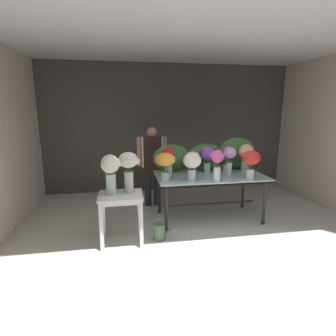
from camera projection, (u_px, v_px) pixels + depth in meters
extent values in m
plane|color=beige|center=(186.00, 217.00, 4.75)|extent=(8.08, 8.08, 0.00)
cube|color=#4C4742|center=(168.00, 129.00, 6.20)|extent=(5.74, 0.12, 2.87)
cube|color=silver|center=(189.00, 40.00, 4.11)|extent=(5.86, 3.79, 0.12)
cube|color=#AAC7CD|center=(210.00, 175.00, 4.55)|extent=(1.84, 0.99, 0.02)
cylinder|color=#2D2D33|center=(166.00, 209.00, 4.12)|extent=(0.05, 0.05, 0.77)
sphere|color=#2D2D33|center=(166.00, 230.00, 4.19)|extent=(0.07, 0.07, 0.07)
cylinder|color=#2D2D33|center=(264.00, 202.00, 4.39)|extent=(0.05, 0.05, 0.77)
sphere|color=#2D2D33|center=(263.00, 222.00, 4.46)|extent=(0.07, 0.07, 0.07)
cylinder|color=#2D2D33|center=(159.00, 193.00, 4.88)|extent=(0.05, 0.05, 0.77)
sphere|color=#2D2D33|center=(159.00, 211.00, 4.95)|extent=(0.07, 0.07, 0.07)
cylinder|color=#2D2D33|center=(243.00, 189.00, 5.15)|extent=(0.05, 0.05, 0.77)
sphere|color=#2D2D33|center=(242.00, 206.00, 5.22)|extent=(0.07, 0.07, 0.07)
cylinder|color=#2D2D33|center=(209.00, 204.00, 4.66)|extent=(1.64, 0.03, 0.03)
cube|color=white|center=(121.00, 195.00, 3.73)|extent=(0.61, 0.52, 0.03)
cube|color=white|center=(121.00, 198.00, 3.74)|extent=(0.55, 0.46, 0.06)
cube|color=white|center=(101.00, 227.00, 3.56)|extent=(0.05, 0.05, 0.69)
cube|color=white|center=(141.00, 224.00, 3.64)|extent=(0.05, 0.05, 0.69)
cube|color=white|center=(104.00, 215.00, 3.98)|extent=(0.05, 0.05, 0.69)
cube|color=white|center=(139.00, 212.00, 4.07)|extent=(0.05, 0.05, 0.69)
cylinder|color=#232328|center=(148.00, 186.00, 5.26)|extent=(0.12, 0.12, 0.79)
cylinder|color=#232328|center=(157.00, 186.00, 5.29)|extent=(0.12, 0.12, 0.79)
cube|color=silver|center=(152.00, 152.00, 5.12)|extent=(0.40, 0.22, 0.57)
cube|color=black|center=(153.00, 155.00, 5.02)|extent=(0.34, 0.02, 0.69)
cylinder|color=tan|center=(139.00, 152.00, 5.08)|extent=(0.09, 0.09, 0.55)
cylinder|color=tan|center=(164.00, 151.00, 5.16)|extent=(0.09, 0.09, 0.55)
sphere|color=tan|center=(152.00, 132.00, 5.04)|extent=(0.20, 0.20, 0.20)
ellipsoid|color=brown|center=(152.00, 129.00, 5.05)|extent=(0.15, 0.15, 0.09)
ellipsoid|color=#387033|center=(172.00, 158.00, 4.75)|extent=(0.66, 0.30, 0.49)
ellipsoid|color=#387033|center=(206.00, 157.00, 4.86)|extent=(0.67, 0.24, 0.49)
ellipsoid|color=#387033|center=(237.00, 153.00, 4.94)|extent=(0.71, 0.32, 0.59)
cylinder|color=silver|center=(192.00, 170.00, 4.46)|extent=(0.11, 0.11, 0.20)
cylinder|color=#9EBCB2|center=(192.00, 173.00, 4.47)|extent=(0.10, 0.10, 0.08)
cylinder|color=#2D6028|center=(194.00, 167.00, 4.45)|extent=(0.01, 0.01, 0.28)
cylinder|color=#2D6028|center=(192.00, 167.00, 4.47)|extent=(0.01, 0.01, 0.28)
cylinder|color=#2D6028|center=(191.00, 167.00, 4.44)|extent=(0.01, 0.01, 0.28)
cylinder|color=#2D6028|center=(193.00, 168.00, 4.42)|extent=(0.01, 0.01, 0.28)
ellipsoid|color=#EFB2BC|center=(193.00, 156.00, 4.40)|extent=(0.23, 0.23, 0.16)
sphere|color=#EFB2BC|center=(188.00, 158.00, 4.38)|extent=(0.07, 0.07, 0.07)
sphere|color=#EFB2BC|center=(196.00, 157.00, 4.40)|extent=(0.07, 0.07, 0.07)
cylinder|color=silver|center=(192.00, 175.00, 4.14)|extent=(0.12, 0.12, 0.19)
cylinder|color=#9EBCB2|center=(192.00, 178.00, 4.15)|extent=(0.11, 0.11, 0.08)
cylinder|color=#477F3D|center=(194.00, 173.00, 4.14)|extent=(0.01, 0.01, 0.25)
cylinder|color=#477F3D|center=(191.00, 173.00, 4.14)|extent=(0.01, 0.01, 0.25)
cylinder|color=#477F3D|center=(192.00, 173.00, 4.11)|extent=(0.01, 0.01, 0.25)
ellipsoid|color=white|center=(192.00, 160.00, 4.09)|extent=(0.28, 0.28, 0.24)
sphere|color=white|center=(186.00, 159.00, 4.09)|extent=(0.10, 0.10, 0.10)
sphere|color=white|center=(198.00, 159.00, 4.08)|extent=(0.09, 0.09, 0.09)
ellipsoid|color=#477F3D|center=(190.00, 168.00, 4.12)|extent=(0.10, 0.09, 0.03)
cylinder|color=silver|center=(217.00, 174.00, 4.11)|extent=(0.11, 0.11, 0.23)
cylinder|color=#9EBCB2|center=(217.00, 178.00, 4.13)|extent=(0.10, 0.10, 0.10)
cylinder|color=#477F3D|center=(218.00, 171.00, 4.11)|extent=(0.01, 0.01, 0.32)
cylinder|color=#477F3D|center=(217.00, 170.00, 4.13)|extent=(0.01, 0.01, 0.32)
cylinder|color=#477F3D|center=(215.00, 171.00, 4.10)|extent=(0.01, 0.01, 0.32)
cylinder|color=#477F3D|center=(218.00, 171.00, 4.09)|extent=(0.01, 0.01, 0.32)
ellipsoid|color=#E54C9E|center=(218.00, 156.00, 4.05)|extent=(0.19, 0.19, 0.20)
sphere|color=#E54C9E|center=(212.00, 155.00, 4.04)|extent=(0.07, 0.07, 0.07)
sphere|color=#E54C9E|center=(221.00, 156.00, 4.06)|extent=(0.05, 0.05, 0.05)
ellipsoid|color=#2D6028|center=(215.00, 165.00, 4.12)|extent=(0.11, 0.09, 0.03)
cylinder|color=silver|center=(227.00, 168.00, 4.71)|extent=(0.12, 0.12, 0.14)
cylinder|color=#9EBCB2|center=(226.00, 171.00, 4.72)|extent=(0.11, 0.11, 0.06)
cylinder|color=#477F3D|center=(228.00, 164.00, 4.70)|extent=(0.01, 0.01, 0.26)
cylinder|color=#477F3D|center=(226.00, 164.00, 4.71)|extent=(0.01, 0.01, 0.26)
cylinder|color=#477F3D|center=(225.00, 165.00, 4.69)|extent=(0.01, 0.01, 0.26)
cylinder|color=#477F3D|center=(227.00, 165.00, 4.67)|extent=(0.01, 0.01, 0.26)
ellipsoid|color=#D1338E|center=(227.00, 153.00, 4.65)|extent=(0.20, 0.20, 0.25)
sphere|color=#D1338E|center=(231.00, 153.00, 4.67)|extent=(0.10, 0.10, 0.10)
cylinder|color=silver|center=(165.00, 177.00, 4.13)|extent=(0.14, 0.14, 0.15)
cylinder|color=#9EBCB2|center=(165.00, 179.00, 4.14)|extent=(0.13, 0.13, 0.06)
cylinder|color=#2D6028|center=(167.00, 172.00, 4.11)|extent=(0.01, 0.01, 0.28)
cylinder|color=#2D6028|center=(164.00, 172.00, 4.13)|extent=(0.01, 0.01, 0.28)
cylinder|color=#2D6028|center=(165.00, 172.00, 4.10)|extent=(0.01, 0.01, 0.28)
ellipsoid|color=orange|center=(165.00, 159.00, 4.07)|extent=(0.31, 0.31, 0.20)
sphere|color=orange|center=(170.00, 160.00, 4.11)|extent=(0.09, 0.09, 0.09)
ellipsoid|color=#2D6028|center=(163.00, 171.00, 4.07)|extent=(0.10, 0.09, 0.03)
cylinder|color=silver|center=(250.00, 174.00, 4.25)|extent=(0.13, 0.13, 0.16)
cylinder|color=#9EBCB2|center=(250.00, 177.00, 4.26)|extent=(0.12, 0.12, 0.07)
cylinder|color=#387033|center=(252.00, 170.00, 4.24)|extent=(0.01, 0.01, 0.27)
cylinder|color=#387033|center=(248.00, 170.00, 4.26)|extent=(0.01, 0.01, 0.27)
cylinder|color=#387033|center=(250.00, 171.00, 4.21)|extent=(0.01, 0.01, 0.27)
ellipsoid|color=red|center=(251.00, 157.00, 4.20)|extent=(0.29, 0.29, 0.23)
sphere|color=red|center=(247.00, 159.00, 4.18)|extent=(0.08, 0.08, 0.08)
cylinder|color=silver|center=(168.00, 171.00, 4.43)|extent=(0.13, 0.13, 0.18)
cylinder|color=#9EBCB2|center=(168.00, 174.00, 4.44)|extent=(0.12, 0.12, 0.08)
cylinder|color=#2D6028|center=(170.00, 167.00, 4.42)|extent=(0.01, 0.01, 0.29)
cylinder|color=#2D6028|center=(168.00, 167.00, 4.44)|extent=(0.01, 0.01, 0.29)
cylinder|color=#2D6028|center=(167.00, 167.00, 4.41)|extent=(0.01, 0.01, 0.29)
cylinder|color=#2D6028|center=(168.00, 168.00, 4.40)|extent=(0.01, 0.01, 0.29)
ellipsoid|color=red|center=(168.00, 154.00, 4.37)|extent=(0.22, 0.22, 0.24)
sphere|color=red|center=(171.00, 154.00, 4.41)|extent=(0.10, 0.10, 0.10)
ellipsoid|color=#387033|center=(167.00, 165.00, 4.39)|extent=(0.11, 0.09, 0.03)
cylinder|color=silver|center=(245.00, 167.00, 4.71)|extent=(0.14, 0.14, 0.19)
cylinder|color=#9EBCB2|center=(245.00, 170.00, 4.72)|extent=(0.13, 0.13, 0.08)
cylinder|color=#477F3D|center=(247.00, 164.00, 4.71)|extent=(0.01, 0.01, 0.29)
cylinder|color=#477F3D|center=(245.00, 163.00, 4.73)|extent=(0.01, 0.01, 0.29)
cylinder|color=#477F3D|center=(244.00, 164.00, 4.70)|extent=(0.01, 0.01, 0.29)
cylinder|color=#477F3D|center=(245.00, 164.00, 4.68)|extent=(0.01, 0.01, 0.29)
ellipsoid|color=#F4B78E|center=(246.00, 152.00, 4.65)|extent=(0.25, 0.25, 0.26)
cylinder|color=silver|center=(207.00, 168.00, 4.67)|extent=(0.12, 0.12, 0.18)
cylinder|color=#9EBCB2|center=(207.00, 171.00, 4.68)|extent=(0.11, 0.11, 0.08)
cylinder|color=#387033|center=(209.00, 165.00, 4.67)|extent=(0.01, 0.01, 0.25)
cylinder|color=#387033|center=(206.00, 165.00, 4.68)|extent=(0.01, 0.01, 0.25)
cylinder|color=#387033|center=(207.00, 166.00, 4.63)|extent=(0.01, 0.01, 0.25)
ellipsoid|color=purple|center=(208.00, 154.00, 4.62)|extent=(0.27, 0.27, 0.26)
ellipsoid|color=#477F3D|center=(205.00, 161.00, 4.67)|extent=(0.11, 0.06, 0.03)
cylinder|color=silver|center=(229.00, 170.00, 4.40)|extent=(0.10, 0.10, 0.23)
cylinder|color=#9EBCB2|center=(229.00, 174.00, 4.42)|extent=(0.09, 0.09, 0.10)
cylinder|color=#2D6028|center=(230.00, 166.00, 4.40)|extent=(0.01, 0.01, 0.34)
cylinder|color=#2D6028|center=(228.00, 166.00, 4.40)|extent=(0.01, 0.01, 0.34)
cylinder|color=#2D6028|center=(229.00, 166.00, 4.37)|extent=(0.01, 0.01, 0.34)
ellipsoid|color=#B28ED1|center=(230.00, 153.00, 4.34)|extent=(0.21, 0.21, 0.19)
sphere|color=#B28ED1|center=(226.00, 152.00, 4.30)|extent=(0.05, 0.05, 0.05)
ellipsoid|color=#477F3D|center=(229.00, 161.00, 4.40)|extent=(0.07, 0.11, 0.03)
cylinder|color=silver|center=(111.00, 184.00, 3.68)|extent=(0.14, 0.14, 0.30)
cylinder|color=#9EBCB2|center=(111.00, 190.00, 3.70)|extent=(0.13, 0.13, 0.13)
cylinder|color=#2D6028|center=(113.00, 182.00, 3.67)|extent=(0.01, 0.01, 0.35)
cylinder|color=#2D6028|center=(110.00, 181.00, 3.69)|extent=(0.01, 0.01, 0.35)
cylinder|color=#2D6028|center=(110.00, 183.00, 3.64)|extent=(0.01, 0.01, 0.35)
ellipsoid|color=white|center=(110.00, 164.00, 3.62)|extent=(0.25, 0.25, 0.26)
sphere|color=white|center=(105.00, 166.00, 3.60)|extent=(0.10, 0.10, 0.10)
sphere|color=white|center=(118.00, 163.00, 3.64)|extent=(0.12, 0.12, 0.12)
ellipsoid|color=#477F3D|center=(108.00, 173.00, 3.60)|extent=(0.10, 0.04, 0.03)
cylinder|color=silver|center=(129.00, 182.00, 3.77)|extent=(0.13, 0.13, 0.31)
cylinder|color=#9EBCB2|center=(129.00, 188.00, 3.79)|extent=(0.12, 0.12, 0.13)
cylinder|color=#2D6028|center=(131.00, 178.00, 3.77)|extent=(0.01, 0.01, 0.40)
cylinder|color=#2D6028|center=(129.00, 178.00, 3.79)|extent=(0.01, 0.01, 0.40)
cylinder|color=#2D6028|center=(128.00, 178.00, 3.75)|extent=(0.01, 0.01, 0.40)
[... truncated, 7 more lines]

